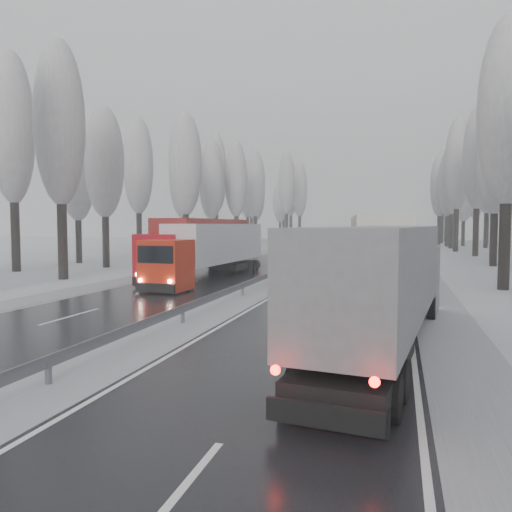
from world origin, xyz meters
The scene contains 50 objects.
carriageway_right centered at (5.25, 30.00, 0.01)m, with size 7.50×200.00×0.03m, color black.
carriageway_left centered at (-5.25, 30.00, 0.01)m, with size 7.50×200.00×0.03m, color black.
median_slush centered at (0.00, 30.00, 0.02)m, with size 3.00×200.00×0.04m, color #A1A4A9.
shoulder_right centered at (10.20, 30.00, 0.02)m, with size 2.40×200.00×0.04m, color #A1A4A9.
shoulder_left centered at (-10.20, 30.00, 0.02)m, with size 2.40×200.00×0.04m, color #A1A4A9.
median_guardrail centered at (0.00, 29.99, 0.60)m, with size 0.12×200.00×0.76m.
tree_18 centered at (14.51, 27.03, 10.70)m, with size 3.60×3.60×16.58m.
tree_22 centered at (17.02, 45.60, 10.24)m, with size 3.60×3.60×15.86m.
tree_24 centered at (17.90, 51.02, 13.19)m, with size 3.60×3.60×20.49m.
tree_26 centered at (17.56, 61.27, 12.10)m, with size 3.60×3.60×18.78m.
tree_28 centered at (16.34, 71.95, 12.64)m, with size 3.60×3.60×19.62m.
tree_29 centered at (23.71, 75.95, 11.67)m, with size 3.60×3.60×18.11m.
tree_30 centered at (16.56, 81.70, 11.52)m, with size 3.60×3.60×17.86m.
tree_31 centered at (22.48, 85.70, 11.97)m, with size 3.60×3.60×18.58m.
tree_32 centered at (16.63, 89.21, 11.18)m, with size 3.60×3.60×17.33m.
tree_33 centered at (19.77, 93.21, 9.26)m, with size 3.60×3.60×14.33m.
tree_34 centered at (15.73, 96.32, 11.37)m, with size 3.60×3.60×17.63m.
tree_35 centered at (24.94, 100.32, 11.77)m, with size 3.60×3.60×18.25m.
tree_36 centered at (17.04, 106.16, 13.02)m, with size 3.60×3.60×20.23m.
tree_37 centered at (24.02, 110.16, 10.56)m, with size 3.60×3.60×16.37m.
tree_38 centered at (18.73, 116.73, 11.59)m, with size 3.60×3.60×17.97m.
tree_39 centered at (21.55, 120.73, 10.45)m, with size 3.60×3.60×16.19m.
tree_58 centered at (-15.13, 24.57, 11.10)m, with size 3.60×3.60×17.21m.
tree_59 centered at (-22.80, 28.57, 11.87)m, with size 3.60×3.60×18.41m.
tree_60 centered at (-17.75, 34.20, 9.59)m, with size 3.60×3.60×14.84m.
tree_61 centered at (-23.52, 38.20, 9.02)m, with size 3.60×3.60×13.95m.
tree_62 centered at (-13.94, 43.73, 10.36)m, with size 3.60×3.60×16.04m.
tree_63 centered at (-21.85, 47.73, 10.89)m, with size 3.60×3.60×16.88m.
tree_64 centered at (-18.26, 52.71, 9.96)m, with size 3.60×3.60×15.42m.
tree_65 centered at (-20.05, 56.71, 12.55)m, with size 3.60×3.60×19.48m.
tree_66 centered at (-18.16, 62.35, 9.84)m, with size 3.60×3.60×15.23m.
tree_67 centered at (-19.54, 66.35, 11.03)m, with size 3.60×3.60×17.09m.
tree_68 centered at (-16.58, 69.11, 10.75)m, with size 3.60×3.60×16.65m.
tree_69 centered at (-21.42, 73.11, 12.46)m, with size 3.60×3.60×19.35m.
tree_70 centered at (-16.33, 79.19, 11.03)m, with size 3.60×3.60×17.09m.
tree_71 centered at (-21.09, 83.19, 12.63)m, with size 3.60×3.60×19.61m.
tree_72 centered at (-18.93, 88.54, 9.76)m, with size 3.60×3.60×15.11m.
tree_73 centered at (-21.82, 92.54, 11.11)m, with size 3.60×3.60×17.22m.
tree_74 centered at (-15.07, 99.33, 12.67)m, with size 3.60×3.60×19.68m.
tree_75 centered at (-24.20, 103.33, 11.99)m, with size 3.60×3.60×18.60m.
tree_76 centered at (-14.05, 108.72, 11.95)m, with size 3.60×3.60×18.55m.
tree_77 centered at (-19.66, 112.72, 9.26)m, with size 3.60×3.60×14.32m.
tree_78 centered at (-17.56, 115.31, 12.59)m, with size 3.60×3.60×19.55m.
tree_79 centered at (-20.33, 119.31, 11.01)m, with size 3.60×3.60×17.07m.
truck_grey_tarp centered at (7.99, 10.15, 2.29)m, with size 4.23×15.45×3.93m.
truck_blue_box centered at (5.78, 29.08, 2.23)m, with size 3.80×14.99×3.81m.
truck_cream_box centered at (6.79, 27.07, 2.63)m, with size 4.66×17.71×4.50m.
box_truck_distant centered at (3.59, 84.20, 1.47)m, with size 2.37×7.73×2.89m.
truck_red_white centered at (-4.44, 26.87, 2.35)m, with size 3.12×15.79×4.03m.
truck_red_red centered at (-6.24, 29.15, 2.57)m, with size 2.98×17.24×4.41m.
Camera 1 is at (8.31, -6.27, 4.00)m, focal length 35.00 mm.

